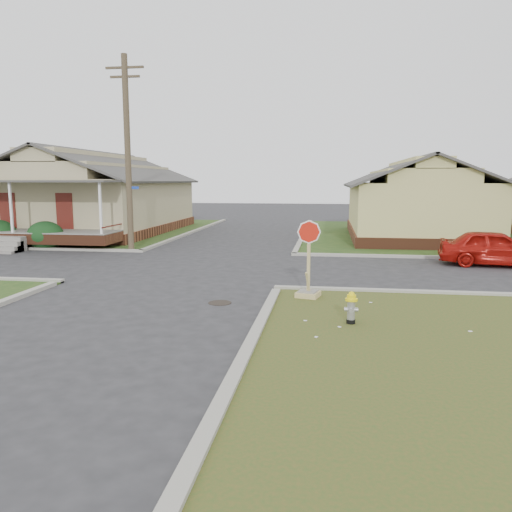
# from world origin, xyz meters

# --- Properties ---
(ground) EXTENTS (120.00, 120.00, 0.00)m
(ground) POSITION_xyz_m (0.00, 0.00, 0.00)
(ground) COLOR #29292C
(ground) RESTS_ON ground
(verge_far_left) EXTENTS (19.00, 19.00, 0.05)m
(verge_far_left) POSITION_xyz_m (-13.00, 18.00, 0.03)
(verge_far_left) COLOR #224117
(verge_far_left) RESTS_ON ground
(curbs) EXTENTS (80.00, 40.00, 0.12)m
(curbs) POSITION_xyz_m (0.00, 5.00, 0.00)
(curbs) COLOR #A09E91
(curbs) RESTS_ON ground
(manhole) EXTENTS (0.64, 0.64, 0.01)m
(manhole) POSITION_xyz_m (2.20, -0.50, 0.01)
(manhole) COLOR black
(manhole) RESTS_ON ground
(corner_house) EXTENTS (10.10, 15.50, 5.30)m
(corner_house) POSITION_xyz_m (-10.00, 16.68, 2.28)
(corner_house) COLOR brown
(corner_house) RESTS_ON ground
(side_house_yellow) EXTENTS (7.60, 11.60, 4.70)m
(side_house_yellow) POSITION_xyz_m (10.00, 16.50, 2.19)
(side_house_yellow) COLOR brown
(side_house_yellow) RESTS_ON ground
(utility_pole) EXTENTS (1.80, 0.28, 9.00)m
(utility_pole) POSITION_xyz_m (-4.20, 8.90, 4.66)
(utility_pole) COLOR #453627
(utility_pole) RESTS_ON ground
(fire_hydrant) EXTENTS (0.28, 0.28, 0.76)m
(fire_hydrant) POSITION_xyz_m (5.67, -2.15, 0.47)
(fire_hydrant) COLOR black
(fire_hydrant) RESTS_ON ground
(stop_sign) EXTENTS (0.62, 0.61, 2.20)m
(stop_sign) POSITION_xyz_m (4.58, 0.38, 0.52)
(stop_sign) COLOR tan
(stop_sign) RESTS_ON ground
(red_sedan) EXTENTS (4.38, 2.26, 1.42)m
(red_sedan) POSITION_xyz_m (11.61, 7.00, 0.71)
(red_sedan) COLOR #AC130C
(red_sedan) RESTS_ON ground
(hedge_right) EXTENTS (1.62, 1.33, 1.24)m
(hedge_right) POSITION_xyz_m (-8.64, 8.99, 0.67)
(hedge_right) COLOR #163D1A
(hedge_right) RESTS_ON verge_far_left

